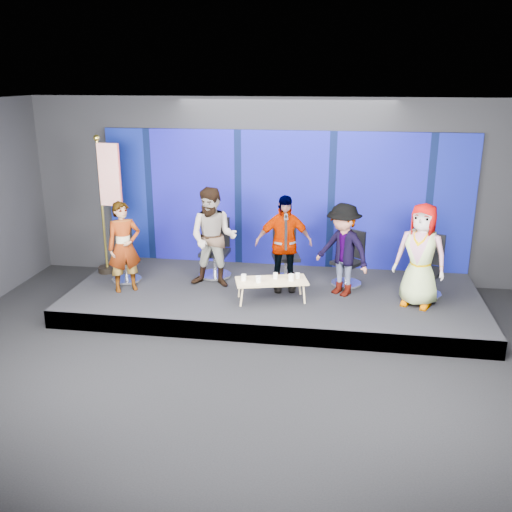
# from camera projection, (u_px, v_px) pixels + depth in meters

# --- Properties ---
(ground) EXTENTS (10.00, 10.00, 0.00)m
(ground) POSITION_uv_depth(u_px,v_px,m) (251.00, 377.00, 7.67)
(ground) COLOR black
(ground) RESTS_ON ground
(room_walls) EXTENTS (10.02, 8.02, 3.51)m
(room_walls) POSITION_uv_depth(u_px,v_px,m) (250.00, 200.00, 6.93)
(room_walls) COLOR black
(room_walls) RESTS_ON ground
(riser) EXTENTS (7.00, 3.00, 0.30)m
(riser) POSITION_uv_depth(u_px,v_px,m) (274.00, 298.00, 9.98)
(riser) COLOR black
(riser) RESTS_ON ground
(backdrop) EXTENTS (7.00, 0.08, 2.60)m
(backdrop) POSITION_uv_depth(u_px,v_px,m) (284.00, 200.00, 10.90)
(backdrop) COLOR #06134D
(backdrop) RESTS_ON riser
(chair_a) EXTENTS (0.76, 0.76, 0.97)m
(chair_a) POSITION_uv_depth(u_px,v_px,m) (125.00, 264.00, 10.30)
(chair_a) COLOR silver
(chair_a) RESTS_ON riser
(panelist_a) EXTENTS (0.68, 0.63, 1.57)m
(panelist_a) POSITION_uv_depth(u_px,v_px,m) (124.00, 247.00, 9.70)
(panelist_a) COLOR black
(panelist_a) RESTS_ON riser
(chair_b) EXTENTS (0.64, 0.64, 1.09)m
(chair_b) POSITION_uv_depth(u_px,v_px,m) (216.00, 258.00, 10.52)
(chair_b) COLOR silver
(chair_b) RESTS_ON riser
(panelist_b) EXTENTS (0.89, 0.71, 1.76)m
(panelist_b) POSITION_uv_depth(u_px,v_px,m) (213.00, 238.00, 9.88)
(panelist_b) COLOR black
(panelist_b) RESTS_ON riser
(chair_c) EXTENTS (0.71, 0.71, 1.03)m
(chair_c) POSITION_uv_depth(u_px,v_px,m) (285.00, 262.00, 10.33)
(chair_c) COLOR silver
(chair_c) RESTS_ON riser
(panelist_c) EXTENTS (1.05, 0.64, 1.68)m
(panelist_c) POSITION_uv_depth(u_px,v_px,m) (284.00, 243.00, 9.71)
(panelist_c) COLOR black
(panelist_c) RESTS_ON riser
(chair_d) EXTENTS (0.77, 0.77, 0.98)m
(chair_d) POSITION_uv_depth(u_px,v_px,m) (349.00, 267.00, 10.10)
(chair_d) COLOR silver
(chair_d) RESTS_ON riser
(panelist_d) EXTENTS (1.17, 1.07, 1.58)m
(panelist_d) POSITION_uv_depth(u_px,v_px,m) (343.00, 250.00, 9.51)
(panelist_d) COLOR black
(panelist_d) RESTS_ON riser
(chair_e) EXTENTS (0.76, 0.76, 1.04)m
(chair_e) POSITION_uv_depth(u_px,v_px,m) (426.00, 276.00, 9.61)
(chair_e) COLOR silver
(chair_e) RESTS_ON riser
(panelist_e) EXTENTS (0.96, 0.81, 1.68)m
(panelist_e) POSITION_uv_depth(u_px,v_px,m) (421.00, 255.00, 9.05)
(panelist_e) COLOR black
(panelist_e) RESTS_ON riser
(coffee_table) EXTENTS (1.26, 0.79, 0.36)m
(coffee_table) POSITION_uv_depth(u_px,v_px,m) (271.00, 282.00, 9.38)
(coffee_table) COLOR tan
(coffee_table) RESTS_ON riser
(mug_a) EXTENTS (0.09, 0.09, 0.10)m
(mug_a) POSITION_uv_depth(u_px,v_px,m) (244.00, 277.00, 9.33)
(mug_a) COLOR white
(mug_a) RESTS_ON coffee_table
(mug_b) EXTENTS (0.09, 0.09, 0.11)m
(mug_b) POSITION_uv_depth(u_px,v_px,m) (258.00, 279.00, 9.25)
(mug_b) COLOR white
(mug_b) RESTS_ON coffee_table
(mug_c) EXTENTS (0.08, 0.08, 0.09)m
(mug_c) POSITION_uv_depth(u_px,v_px,m) (275.00, 276.00, 9.43)
(mug_c) COLOR white
(mug_c) RESTS_ON coffee_table
(mug_d) EXTENTS (0.09, 0.09, 0.11)m
(mug_d) POSITION_uv_depth(u_px,v_px,m) (291.00, 277.00, 9.33)
(mug_d) COLOR white
(mug_d) RESTS_ON coffee_table
(mug_e) EXTENTS (0.08, 0.08, 0.09)m
(mug_e) POSITION_uv_depth(u_px,v_px,m) (298.00, 276.00, 9.44)
(mug_e) COLOR white
(mug_e) RESTS_ON coffee_table
(flag_stand) EXTENTS (0.59, 0.34, 2.57)m
(flag_stand) POSITION_uv_depth(u_px,v_px,m) (108.00, 202.00, 10.38)
(flag_stand) COLOR black
(flag_stand) RESTS_ON riser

